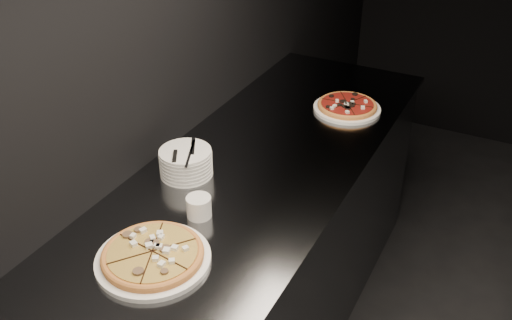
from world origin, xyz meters
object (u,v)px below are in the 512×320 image
at_px(pizza_tomato, 347,106).
at_px(ramekin, 199,206).
at_px(pizza_mushroom, 153,256).
at_px(plate_stack, 186,162).
at_px(cutlery, 184,152).
at_px(counter, 245,272).

relative_size(pizza_tomato, ramekin, 3.61).
height_order(pizza_mushroom, ramekin, ramekin).
distance_m(plate_stack, cutlery, 0.05).
height_order(counter, pizza_tomato, pizza_tomato).
xyz_separation_m(plate_stack, cutlery, (0.01, -0.01, 0.05)).
xyz_separation_m(pizza_tomato, ramekin, (-0.17, -0.96, 0.02)).
bearing_deg(cutlery, pizza_mushroom, -98.90).
distance_m(plate_stack, ramekin, 0.26).
xyz_separation_m(counter, plate_stack, (-0.20, -0.07, 0.51)).
bearing_deg(ramekin, cutlery, 133.53).
bearing_deg(pizza_tomato, pizza_mushroom, -97.97).
distance_m(pizza_mushroom, cutlery, 0.47).
xyz_separation_m(pizza_mushroom, ramekin, (0.00, 0.25, 0.02)).
xyz_separation_m(pizza_mushroom, cutlery, (-0.17, 0.43, 0.08)).
height_order(cutlery, ramekin, cutlery).
xyz_separation_m(pizza_mushroom, pizza_tomato, (0.17, 1.21, -0.00)).
xyz_separation_m(plate_stack, ramekin, (0.18, -0.19, -0.01)).
bearing_deg(plate_stack, cutlery, -62.38).
bearing_deg(pizza_tomato, cutlery, -113.37).
relative_size(counter, ramekin, 29.59).
distance_m(pizza_tomato, ramekin, 0.98).
distance_m(pizza_mushroom, pizza_tomato, 1.23).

